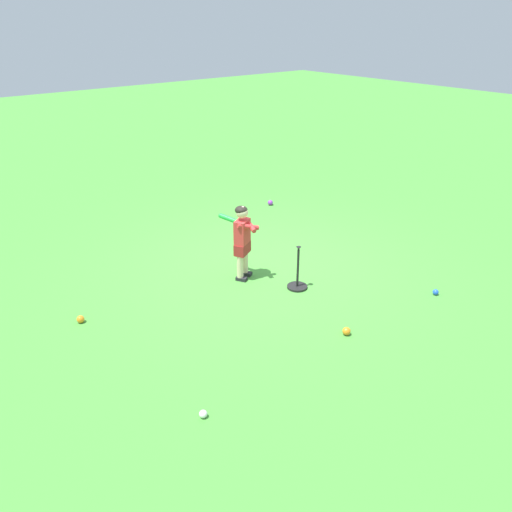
# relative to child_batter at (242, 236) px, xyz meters

# --- Properties ---
(ground_plane) EXTENTS (40.00, 40.00, 0.00)m
(ground_plane) POSITION_rel_child_batter_xyz_m (-0.55, -0.10, -0.65)
(ground_plane) COLOR #479338
(child_batter) EXTENTS (0.33, 0.61, 1.08)m
(child_batter) POSITION_rel_child_batter_xyz_m (0.00, 0.00, 0.00)
(child_batter) COLOR #232328
(child_batter) RESTS_ON ground
(play_ball_near_batter) EXTENTS (0.09, 0.09, 0.09)m
(play_ball_near_batter) POSITION_rel_child_batter_xyz_m (2.26, -0.32, -0.60)
(play_ball_near_batter) COLOR orange
(play_ball_near_batter) RESTS_ON ground
(play_ball_midfield) EXTENTS (0.08, 0.08, 0.08)m
(play_ball_midfield) POSITION_rel_child_batter_xyz_m (-1.70, 2.04, -0.61)
(play_ball_midfield) COLOR blue
(play_ball_midfield) RESTS_ON ground
(play_ball_far_right) EXTENTS (0.10, 0.10, 0.10)m
(play_ball_far_right) POSITION_rel_child_batter_xyz_m (-0.06, 1.92, -0.60)
(play_ball_far_right) COLOR orange
(play_ball_far_right) RESTS_ON ground
(play_ball_behind_batter) EXTENTS (0.10, 0.10, 0.10)m
(play_ball_behind_batter) POSITION_rel_child_batter_xyz_m (-2.29, -2.05, -0.60)
(play_ball_behind_batter) COLOR purple
(play_ball_behind_batter) RESTS_ON ground
(play_ball_far_left) EXTENTS (0.08, 0.08, 0.08)m
(play_ball_far_left) POSITION_rel_child_batter_xyz_m (2.02, 1.99, -0.61)
(play_ball_far_left) COLOR white
(play_ball_far_left) RESTS_ON ground
(batting_tee) EXTENTS (0.28, 0.28, 0.62)m
(batting_tee) POSITION_rel_child_batter_xyz_m (-0.39, 0.72, -0.55)
(batting_tee) COLOR black
(batting_tee) RESTS_ON ground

